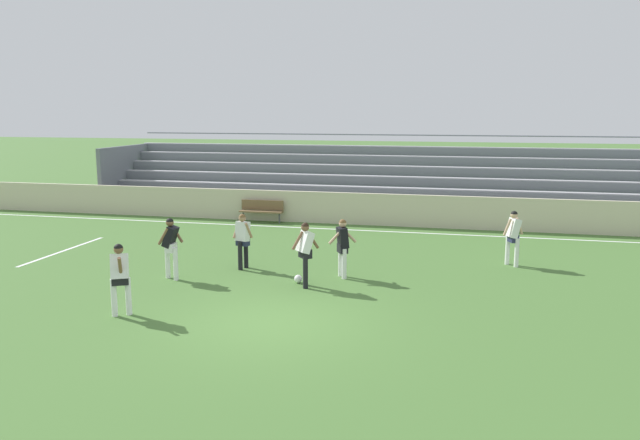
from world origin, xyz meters
name	(u,v)px	position (x,y,z in m)	size (l,w,h in m)	color
ground_plane	(273,322)	(0.00, 0.00, 0.00)	(160.00, 160.00, 0.00)	#477033
field_line_sideline	(357,230)	(0.00, 10.74, 0.00)	(44.00, 0.12, 0.01)	white
field_line_penalty_mark	(64,251)	(-8.77, 5.04, 0.00)	(0.12, 4.40, 0.01)	white
sideline_wall	(363,209)	(0.00, 11.95, 0.64)	(48.00, 0.16, 1.28)	beige
bleacher_stand	(382,179)	(0.38, 15.06, 1.51)	(25.52, 4.86, 3.41)	#B2B2B7
bench_far_right	(262,209)	(-4.13, 11.57, 0.55)	(1.80, 0.40, 0.90)	brown
player_white_wide_right	(305,249)	(0.00, 2.83, 1.02)	(0.68, 0.54, 1.71)	black
player_dark_trailing_run	(343,243)	(0.76, 3.95, 0.97)	(0.73, 0.50, 1.63)	white
player_white_pressing_high	(513,233)	(5.40, 6.38, 0.98)	(0.62, 0.48, 1.65)	white
player_dark_dropping_back	(171,243)	(-3.73, 2.71, 1.01)	(0.57, 0.44, 1.69)	white
player_white_wide_left	(120,273)	(-3.43, -0.33, 0.98)	(0.50, 0.66, 1.65)	white
player_white_challenging	(243,237)	(-2.23, 4.21, 0.96)	(0.56, 0.40, 1.62)	black
soccer_ball	(298,279)	(-0.28, 3.13, 0.11)	(0.22, 0.22, 0.22)	white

